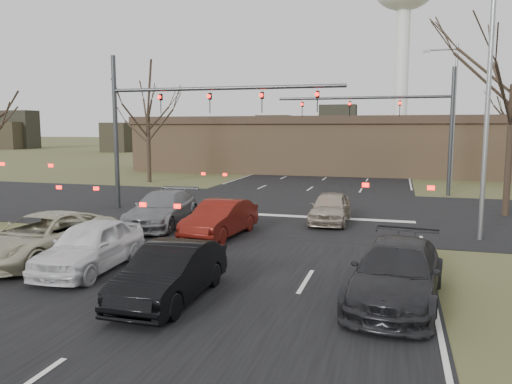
% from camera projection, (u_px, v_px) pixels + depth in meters
% --- Properties ---
extents(ground, '(360.00, 360.00, 0.00)m').
position_uv_depth(ground, '(141.00, 307.00, 12.08)').
color(ground, '#494827').
rests_on(ground, ground).
extents(road_main, '(14.00, 300.00, 0.02)m').
position_uv_depth(road_main, '(354.00, 158.00, 69.29)').
color(road_main, black).
rests_on(road_main, ground).
extents(road_cross, '(200.00, 14.00, 0.02)m').
position_uv_depth(road_cross, '(281.00, 209.00, 26.38)').
color(road_cross, black).
rests_on(road_cross, ground).
extents(building, '(42.40, 10.40, 5.30)m').
position_uv_depth(building, '(356.00, 145.00, 47.42)').
color(building, '#876749').
rests_on(building, ground).
extents(mast_arm_near, '(12.12, 0.24, 8.00)m').
position_uv_depth(mast_arm_near, '(172.00, 112.00, 25.24)').
color(mast_arm_near, '#383A3D').
rests_on(mast_arm_near, ground).
extents(mast_arm_far, '(11.12, 0.24, 8.00)m').
position_uv_depth(mast_arm_far, '(405.00, 116.00, 31.68)').
color(mast_arm_far, '#383A3D').
rests_on(mast_arm_far, ground).
extents(streetlight_right_near, '(2.34, 0.25, 10.00)m').
position_uv_depth(streetlight_right_near, '(483.00, 93.00, 18.49)').
color(streetlight_right_near, gray).
rests_on(streetlight_right_near, ground).
extents(streetlight_right_far, '(2.34, 0.25, 10.00)m').
position_uv_depth(streetlight_right_far, '(452.00, 109.00, 34.56)').
color(streetlight_right_far, gray).
rests_on(streetlight_right_far, ground).
extents(tree_left_far, '(5.70, 5.70, 9.50)m').
position_uv_depth(tree_left_far, '(147.00, 88.00, 38.50)').
color(tree_left_far, black).
rests_on(tree_left_far, ground).
extents(car_silver_suv, '(2.91, 5.63, 1.52)m').
position_uv_depth(car_silver_suv, '(43.00, 237.00, 16.23)').
color(car_silver_suv, '#BBB597').
rests_on(car_silver_suv, ground).
extents(car_white_sedan, '(2.04, 4.55, 1.52)m').
position_uv_depth(car_white_sedan, '(90.00, 246.00, 15.08)').
color(car_white_sedan, white).
rests_on(car_white_sedan, ground).
extents(car_black_hatch, '(1.50, 4.29, 1.41)m').
position_uv_depth(car_black_hatch, '(171.00, 273.00, 12.45)').
color(car_black_hatch, black).
rests_on(car_black_hatch, ground).
extents(car_charcoal_sedan, '(2.62, 5.29, 1.48)m').
position_uv_depth(car_charcoal_sedan, '(397.00, 273.00, 12.32)').
color(car_charcoal_sedan, black).
rests_on(car_charcoal_sedan, ground).
extents(car_grey_ahead, '(2.60, 5.39, 1.51)m').
position_uv_depth(car_grey_ahead, '(162.00, 209.00, 21.85)').
color(car_grey_ahead, slate).
rests_on(car_grey_ahead, ground).
extents(car_red_ahead, '(1.98, 4.50, 1.44)m').
position_uv_depth(car_red_ahead, '(220.00, 219.00, 19.74)').
color(car_red_ahead, '#59120C').
rests_on(car_red_ahead, ground).
extents(car_silver_ahead, '(1.66, 4.10, 1.39)m').
position_uv_depth(car_silver_ahead, '(330.00, 208.00, 22.57)').
color(car_silver_ahead, '#B1A38F').
rests_on(car_silver_ahead, ground).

